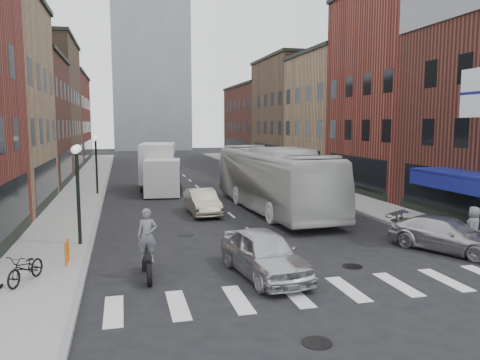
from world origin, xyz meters
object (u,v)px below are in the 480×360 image
streetlamp_near (77,175)px  curb_car (447,235)px  bike_rack (67,252)px  sedan_left_far (202,202)px  transit_bus (273,179)px  streetlamp_far (96,153)px  motorcycle_rider (147,246)px  parked_bicycle (26,268)px  sedan_left_near (264,253)px  box_truck (159,168)px  ped_right_c (474,226)px

streetlamp_near → curb_car: (13.90, -4.06, -2.26)m
streetlamp_near → bike_rack: 3.59m
streetlamp_near → sedan_left_far: 8.51m
streetlamp_near → transit_bus: size_ratio=0.32×
bike_rack → curb_car: bearing=-5.5°
streetlamp_near → transit_bus: streetlamp_near is taller
streetlamp_near → streetlamp_far: bearing=90.0°
motorcycle_rider → parked_bicycle: bearing=-173.5°
streetlamp_far → bike_rack: bearing=-90.7°
bike_rack → motorcycle_rider: 3.25m
sedan_left_near → curb_car: bearing=0.7°
streetlamp_near → box_truck: streetlamp_near is taller
bike_rack → sedan_left_near: 6.80m
streetlamp_far → parked_bicycle: (-1.18, -18.47, -2.30)m
sedan_left_far → ped_right_c: ped_right_c is taller
streetlamp_far → bike_rack: 16.87m
motorcycle_rider → transit_bus: (7.58, 10.32, 0.75)m
parked_bicycle → curb_car: bearing=24.4°
motorcycle_rider → sedan_left_far: motorcycle_rider is taller
box_truck → sedan_left_near: 20.29m
box_truck → transit_bus: transit_bus is taller
sedan_left_far → ped_right_c: size_ratio=2.59×
curb_car → parked_bicycle: (-15.08, -0.41, -0.04)m
box_truck → transit_bus: 10.83m
ped_right_c → curb_car: bearing=-39.6°
box_truck → sedan_left_far: box_truck is taller
streetlamp_far → transit_bus: (10.01, -8.22, -1.10)m
transit_bus → sedan_left_near: 11.69m
bike_rack → sedan_left_near: (6.33, -2.49, 0.20)m
streetlamp_near → streetlamp_far: 14.00m
streetlamp_far → box_truck: bearing=13.0°
bike_rack → box_truck: 18.31m
sedan_left_near → streetlamp_near: bearing=132.2°
streetlamp_near → curb_car: streetlamp_near is taller
motorcycle_rider → ped_right_c: size_ratio=1.44×
bike_rack → transit_bus: size_ratio=0.06×
ped_right_c → sedan_left_far: bearing=-80.5°
curb_car → bike_rack: bearing=146.5°
transit_bus → parked_bicycle: (-11.20, -10.25, -1.21)m
box_truck → ped_right_c: size_ratio=5.18×
sedan_left_far → ped_right_c: bearing=-49.4°
streetlamp_far → sedan_left_far: bearing=-54.6°
bike_rack → curb_car: size_ratio=0.18×
streetlamp_far → ped_right_c: (15.01, -18.19, -1.97)m
ped_right_c → streetlamp_far: bearing=-83.6°
motorcycle_rider → parked_bicycle: size_ratio=1.31×
sedan_left_near → streetlamp_far: bearing=100.2°
bike_rack → box_truck: bearing=75.6°
streetlamp_far → sedan_left_near: 20.26m
curb_car → sedan_left_near: bearing=160.3°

